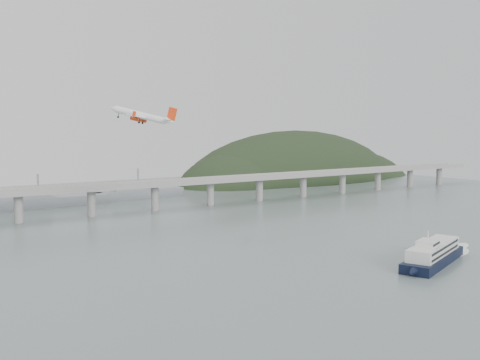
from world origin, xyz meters
TOP-DOWN VIEW (x-y plane):
  - ground at (0.00, 0.00)m, footprint 900.00×900.00m
  - bridge at (-1.15, 200.00)m, footprint 800.00×22.00m
  - headland at (285.18, 331.75)m, footprint 365.00×155.00m
  - ferry at (53.24, -27.74)m, footprint 87.94×39.54m
  - airliner at (-36.85, 96.21)m, footprint 31.34×31.76m

SIDE VIEW (x-z plane):
  - headland at x=285.18m, z-range -97.34..58.66m
  - ground at x=0.00m, z-range 0.00..0.00m
  - ferry at x=53.24m, z-range -3.95..13.31m
  - bridge at x=-1.15m, z-range 5.70..29.60m
  - airliner at x=-36.85m, z-range 64.12..76.30m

